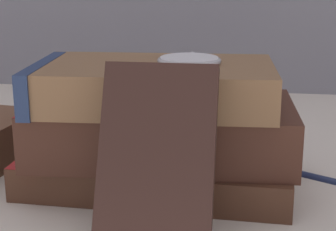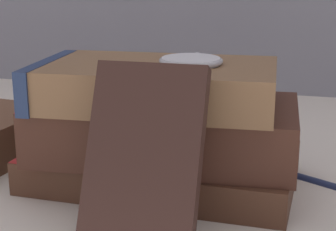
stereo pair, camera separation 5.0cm
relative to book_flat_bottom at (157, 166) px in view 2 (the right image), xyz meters
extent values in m
plane|color=beige|center=(-0.01, -0.03, -0.02)|extent=(3.00, 3.00, 0.00)
cube|color=#4C2D1E|center=(0.01, 0.00, 0.00)|extent=(0.25, 0.15, 0.03)
cube|color=#B22323|center=(-0.11, 0.00, 0.00)|extent=(0.02, 0.14, 0.03)
cube|color=#422319|center=(0.01, -0.01, 0.04)|extent=(0.24, 0.14, 0.05)
cube|color=#B22323|center=(-0.10, -0.01, 0.04)|extent=(0.02, 0.13, 0.05)
cube|color=brown|center=(0.00, -0.02, 0.08)|extent=(0.22, 0.13, 0.04)
cube|color=navy|center=(-0.10, -0.02, 0.08)|extent=(0.02, 0.12, 0.04)
cube|color=#331E19|center=(0.02, -0.12, 0.05)|extent=(0.08, 0.07, 0.13)
cylinder|color=silver|center=(0.03, -0.01, 0.11)|extent=(0.05, 0.05, 0.01)
torus|color=#B2B2B7|center=(0.03, -0.01, 0.11)|extent=(0.06, 0.06, 0.01)
sphere|color=#B2B2B7|center=(0.03, 0.01, 0.11)|extent=(0.01, 0.01, 0.01)
torus|color=black|center=(-0.06, 0.12, -0.01)|extent=(0.05, 0.05, 0.00)
torus|color=black|center=(-0.01, 0.13, -0.01)|extent=(0.05, 0.05, 0.00)
cylinder|color=black|center=(-0.04, 0.13, -0.01)|extent=(0.02, 0.01, 0.00)
camera|label=1|loc=(0.09, -0.50, 0.19)|focal=60.00mm
camera|label=2|loc=(0.14, -0.49, 0.19)|focal=60.00mm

